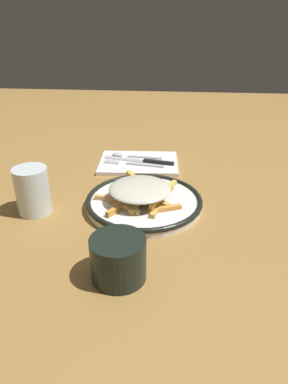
{
  "coord_description": "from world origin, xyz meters",
  "views": [
    {
      "loc": [
        -0.69,
        -0.06,
        0.4
      ],
      "look_at": [
        0.0,
        0.0,
        0.04
      ],
      "focal_mm": 32.56,
      "sensor_mm": 36.0,
      "label": 1
    }
  ],
  "objects_px": {
    "plate": "(144,202)",
    "knife": "(145,161)",
    "spoon": "(128,156)",
    "fork": "(133,164)",
    "fries_heap": "(140,191)",
    "water_glass": "(33,191)",
    "coffee_mug": "(118,258)",
    "napkin": "(139,163)"
  },
  "relations": [
    {
      "from": "plate",
      "to": "knife",
      "type": "bearing_deg",
      "value": 4.62
    },
    {
      "from": "plate",
      "to": "spoon",
      "type": "relative_size",
      "value": 1.75
    },
    {
      "from": "fork",
      "to": "knife",
      "type": "height_order",
      "value": "knife"
    },
    {
      "from": "fork",
      "to": "fries_heap",
      "type": "bearing_deg",
      "value": -169.3
    },
    {
      "from": "fries_heap",
      "to": "water_glass",
      "type": "distance_m",
      "value": 0.24
    },
    {
      "from": "fries_heap",
      "to": "coffee_mug",
      "type": "bearing_deg",
      "value": 176.93
    },
    {
      "from": "fork",
      "to": "plate",
      "type": "bearing_deg",
      "value": -167.03
    },
    {
      "from": "fries_heap",
      "to": "spoon",
      "type": "xyz_separation_m",
      "value": [
        0.28,
        0.06,
        -0.03
      ]
    },
    {
      "from": "fork",
      "to": "knife",
      "type": "xyz_separation_m",
      "value": [
        0.02,
        -0.03,
        0.0
      ]
    },
    {
      "from": "water_glass",
      "to": "coffee_mug",
      "type": "xyz_separation_m",
      "value": [
        -0.2,
        -0.22,
        -0.01
      ]
    },
    {
      "from": "plate",
      "to": "coffee_mug",
      "type": "distance_m",
      "value": 0.24
    },
    {
      "from": "napkin",
      "to": "coffee_mug",
      "type": "height_order",
      "value": "coffee_mug"
    },
    {
      "from": "napkin",
      "to": "coffee_mug",
      "type": "relative_size",
      "value": 1.9
    },
    {
      "from": "knife",
      "to": "spoon",
      "type": "height_order",
      "value": "spoon"
    },
    {
      "from": "water_glass",
      "to": "coffee_mug",
      "type": "distance_m",
      "value": 0.3
    },
    {
      "from": "fork",
      "to": "water_glass",
      "type": "xyz_separation_m",
      "value": [
        -0.26,
        0.19,
        0.04
      ]
    },
    {
      "from": "fork",
      "to": "coffee_mug",
      "type": "relative_size",
      "value": 1.49
    },
    {
      "from": "plate",
      "to": "fries_heap",
      "type": "relative_size",
      "value": 1.26
    },
    {
      "from": "napkin",
      "to": "water_glass",
      "type": "relative_size",
      "value": 2.14
    },
    {
      "from": "plate",
      "to": "fork",
      "type": "xyz_separation_m",
      "value": [
        0.22,
        0.05,
        0.0
      ]
    },
    {
      "from": "fork",
      "to": "spoon",
      "type": "relative_size",
      "value": 1.16
    },
    {
      "from": "fork",
      "to": "coffee_mug",
      "type": "distance_m",
      "value": 0.46
    },
    {
      "from": "spoon",
      "to": "water_glass",
      "type": "relative_size",
      "value": 1.45
    },
    {
      "from": "fork",
      "to": "water_glass",
      "type": "relative_size",
      "value": 1.67
    },
    {
      "from": "plate",
      "to": "knife",
      "type": "height_order",
      "value": "plate"
    },
    {
      "from": "spoon",
      "to": "napkin",
      "type": "bearing_deg",
      "value": -132.05
    },
    {
      "from": "knife",
      "to": "spoon",
      "type": "bearing_deg",
      "value": 56.75
    },
    {
      "from": "coffee_mug",
      "to": "plate",
      "type": "bearing_deg",
      "value": -4.93
    },
    {
      "from": "spoon",
      "to": "fork",
      "type": "bearing_deg",
      "value": -158.51
    },
    {
      "from": "napkin",
      "to": "fork",
      "type": "relative_size",
      "value": 1.28
    },
    {
      "from": "fries_heap",
      "to": "knife",
      "type": "xyz_separation_m",
      "value": [
        0.24,
        0.01,
        -0.03
      ]
    },
    {
      "from": "plate",
      "to": "coffee_mug",
      "type": "bearing_deg",
      "value": 175.07
    },
    {
      "from": "knife",
      "to": "spoon",
      "type": "xyz_separation_m",
      "value": [
        0.03,
        0.05,
        0.0
      ]
    },
    {
      "from": "napkin",
      "to": "knife",
      "type": "height_order",
      "value": "knife"
    },
    {
      "from": "fries_heap",
      "to": "coffee_mug",
      "type": "xyz_separation_m",
      "value": [
        -0.24,
        0.01,
        -0.0
      ]
    },
    {
      "from": "spoon",
      "to": "water_glass",
      "type": "bearing_deg",
      "value": 152.27
    },
    {
      "from": "napkin",
      "to": "fork",
      "type": "height_order",
      "value": "fork"
    },
    {
      "from": "coffee_mug",
      "to": "spoon",
      "type": "bearing_deg",
      "value": 5.75
    },
    {
      "from": "napkin",
      "to": "spoon",
      "type": "relative_size",
      "value": 1.48
    },
    {
      "from": "napkin",
      "to": "fork",
      "type": "xyz_separation_m",
      "value": [
        -0.03,
        0.01,
        0.01
      ]
    },
    {
      "from": "fork",
      "to": "coffee_mug",
      "type": "xyz_separation_m",
      "value": [
        -0.46,
        -0.03,
        0.02
      ]
    },
    {
      "from": "fork",
      "to": "knife",
      "type": "relative_size",
      "value": 0.84
    }
  ]
}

